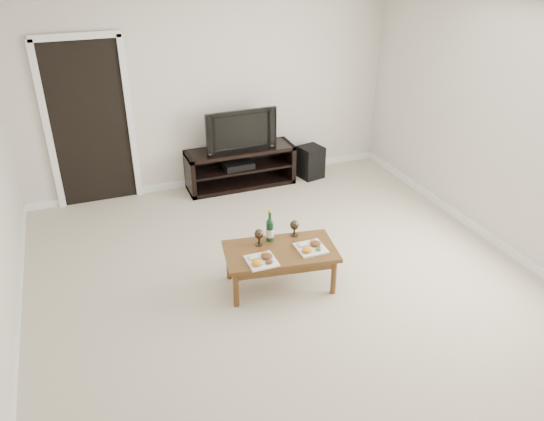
{
  "coord_description": "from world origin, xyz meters",
  "views": [
    {
      "loc": [
        -1.7,
        -3.91,
        3.16
      ],
      "look_at": [
        -0.04,
        0.41,
        0.7
      ],
      "focal_mm": 35.0,
      "sensor_mm": 36.0,
      "label": 1
    }
  ],
  "objects_px": {
    "media_console": "(240,167)",
    "television": "(239,129)",
    "subwoofer": "(311,162)",
    "coffee_table": "(280,268)"
  },
  "relations": [
    {
      "from": "television",
      "to": "subwoofer",
      "type": "xyz_separation_m",
      "value": [
        1.03,
        -0.08,
        -0.6
      ]
    },
    {
      "from": "television",
      "to": "coffee_table",
      "type": "distance_m",
      "value": 2.48
    },
    {
      "from": "media_console",
      "to": "subwoofer",
      "type": "height_order",
      "value": "media_console"
    },
    {
      "from": "subwoofer",
      "to": "coffee_table",
      "type": "distance_m",
      "value": 2.69
    },
    {
      "from": "media_console",
      "to": "subwoofer",
      "type": "distance_m",
      "value": 1.03
    },
    {
      "from": "media_console",
      "to": "coffee_table",
      "type": "height_order",
      "value": "media_console"
    },
    {
      "from": "subwoofer",
      "to": "television",
      "type": "bearing_deg",
      "value": 163.8
    },
    {
      "from": "media_console",
      "to": "television",
      "type": "bearing_deg",
      "value": 180.0
    },
    {
      "from": "media_console",
      "to": "coffee_table",
      "type": "xyz_separation_m",
      "value": [
        -0.36,
        -2.37,
        -0.07
      ]
    },
    {
      "from": "subwoofer",
      "to": "coffee_table",
      "type": "height_order",
      "value": "subwoofer"
    }
  ]
}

